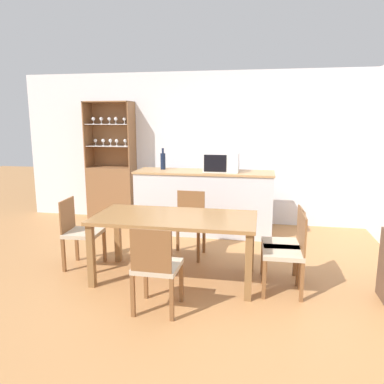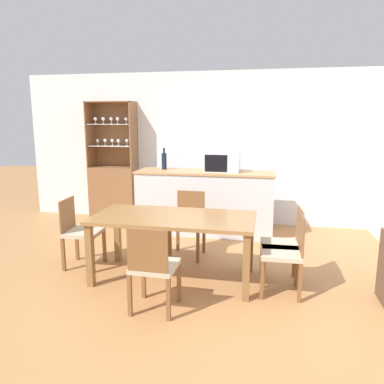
{
  "view_description": "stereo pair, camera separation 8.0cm",
  "coord_description": "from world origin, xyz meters",
  "px_view_note": "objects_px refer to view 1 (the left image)",
  "views": [
    {
      "loc": [
        0.84,
        -3.73,
        1.76
      ],
      "look_at": [
        -0.05,
        1.01,
        0.82
      ],
      "focal_mm": 35.0,
      "sensor_mm": 36.0,
      "label": 1
    },
    {
      "loc": [
        0.92,
        -3.72,
        1.76
      ],
      "look_at": [
        -0.05,
        1.01,
        0.82
      ],
      "focal_mm": 35.0,
      "sensor_mm": 36.0,
      "label": 2
    }
  ],
  "objects_px": {
    "dining_chair_head_near": "(156,267)",
    "microwave": "(222,162)",
    "dining_chair_head_far": "(188,223)",
    "dining_table": "(175,224)",
    "display_cabinet": "(112,185)",
    "dining_chair_side_left_far": "(80,232)",
    "wine_bottle": "(163,161)",
    "dining_chair_side_right_near": "(287,252)",
    "dining_chair_side_right_far": "(285,244)"
  },
  "relations": [
    {
      "from": "dining_chair_head_far",
      "to": "dining_chair_side_right_far",
      "type": "xyz_separation_m",
      "value": [
        1.2,
        -0.61,
        0.0
      ]
    },
    {
      "from": "dining_chair_head_far",
      "to": "microwave",
      "type": "xyz_separation_m",
      "value": [
        0.31,
        1.05,
        0.69
      ]
    },
    {
      "from": "dining_table",
      "to": "wine_bottle",
      "type": "xyz_separation_m",
      "value": [
        -0.63,
        1.87,
        0.48
      ]
    },
    {
      "from": "dining_chair_head_near",
      "to": "wine_bottle",
      "type": "xyz_separation_m",
      "value": [
        -0.63,
        2.62,
        0.69
      ]
    },
    {
      "from": "dining_chair_head_far",
      "to": "wine_bottle",
      "type": "relative_size",
      "value": 2.48
    },
    {
      "from": "display_cabinet",
      "to": "dining_chair_side_right_near",
      "type": "relative_size",
      "value": 2.47
    },
    {
      "from": "dining_table",
      "to": "dining_chair_side_right_near",
      "type": "relative_size",
      "value": 2.12
    },
    {
      "from": "dining_chair_side_right_near",
      "to": "dining_chair_side_right_far",
      "type": "relative_size",
      "value": 1.0
    },
    {
      "from": "microwave",
      "to": "dining_chair_side_right_near",
      "type": "bearing_deg",
      "value": -65.25
    },
    {
      "from": "dining_table",
      "to": "dining_chair_side_right_far",
      "type": "xyz_separation_m",
      "value": [
        1.2,
        0.13,
        -0.2
      ]
    },
    {
      "from": "microwave",
      "to": "wine_bottle",
      "type": "distance_m",
      "value": 0.94
    },
    {
      "from": "dining_chair_head_near",
      "to": "wine_bottle",
      "type": "distance_m",
      "value": 2.78
    },
    {
      "from": "dining_chair_side_left_far",
      "to": "dining_chair_side_right_near",
      "type": "bearing_deg",
      "value": 80.41
    },
    {
      "from": "wine_bottle",
      "to": "dining_chair_side_left_far",
      "type": "bearing_deg",
      "value": -108.03
    },
    {
      "from": "dining_table",
      "to": "dining_chair_head_near",
      "type": "xyz_separation_m",
      "value": [
        -0.0,
        -0.75,
        -0.2
      ]
    },
    {
      "from": "dining_chair_head_near",
      "to": "microwave",
      "type": "height_order",
      "value": "microwave"
    },
    {
      "from": "dining_chair_side_left_far",
      "to": "dining_chair_head_near",
      "type": "xyz_separation_m",
      "value": [
        1.2,
        -0.87,
        0.0
      ]
    },
    {
      "from": "microwave",
      "to": "wine_bottle",
      "type": "height_order",
      "value": "wine_bottle"
    },
    {
      "from": "dining_chair_head_near",
      "to": "dining_chair_head_far",
      "type": "height_order",
      "value": "same"
    },
    {
      "from": "dining_chair_side_right_near",
      "to": "dining_chair_side_left_far",
      "type": "height_order",
      "value": "same"
    },
    {
      "from": "dining_table",
      "to": "dining_chair_head_far",
      "type": "height_order",
      "value": "dining_chair_head_far"
    },
    {
      "from": "dining_chair_side_left_far",
      "to": "wine_bottle",
      "type": "relative_size",
      "value": 2.48
    },
    {
      "from": "wine_bottle",
      "to": "microwave",
      "type": "bearing_deg",
      "value": -4.19
    },
    {
      "from": "dining_chair_side_right_near",
      "to": "dining_chair_side_right_far",
      "type": "bearing_deg",
      "value": -1.02
    },
    {
      "from": "dining_chair_side_left_far",
      "to": "dining_chair_side_right_far",
      "type": "height_order",
      "value": "same"
    },
    {
      "from": "dining_chair_head_far",
      "to": "microwave",
      "type": "bearing_deg",
      "value": -104.07
    },
    {
      "from": "microwave",
      "to": "dining_chair_head_far",
      "type": "bearing_deg",
      "value": -106.26
    },
    {
      "from": "dining_chair_head_near",
      "to": "wine_bottle",
      "type": "bearing_deg",
      "value": 104.64
    },
    {
      "from": "display_cabinet",
      "to": "dining_chair_head_far",
      "type": "distance_m",
      "value": 2.3
    },
    {
      "from": "display_cabinet",
      "to": "wine_bottle",
      "type": "bearing_deg",
      "value": -22.0
    },
    {
      "from": "dining_chair_head_near",
      "to": "dining_chair_head_far",
      "type": "distance_m",
      "value": 1.49
    },
    {
      "from": "microwave",
      "to": "dining_chair_head_near",
      "type": "bearing_deg",
      "value": -96.93
    },
    {
      "from": "display_cabinet",
      "to": "dining_chair_side_left_far",
      "type": "bearing_deg",
      "value": -77.32
    },
    {
      "from": "dining_table",
      "to": "dining_chair_side_right_near",
      "type": "xyz_separation_m",
      "value": [
        1.2,
        -0.13,
        -0.2
      ]
    },
    {
      "from": "dining_chair_head_far",
      "to": "dining_chair_side_right_far",
      "type": "relative_size",
      "value": 1.0
    },
    {
      "from": "dining_chair_side_left_far",
      "to": "microwave",
      "type": "distance_m",
      "value": 2.36
    },
    {
      "from": "dining_chair_side_left_far",
      "to": "dining_chair_head_far",
      "type": "xyz_separation_m",
      "value": [
        1.2,
        0.62,
        0.0
      ]
    },
    {
      "from": "dining_chair_head_far",
      "to": "dining_table",
      "type": "bearing_deg",
      "value": 92.07
    },
    {
      "from": "dining_table",
      "to": "microwave",
      "type": "relative_size",
      "value": 3.4
    },
    {
      "from": "dining_chair_side_right_near",
      "to": "dining_chair_head_near",
      "type": "xyz_separation_m",
      "value": [
        -1.2,
        -0.62,
        0.0
      ]
    },
    {
      "from": "dining_chair_side_right_far",
      "to": "microwave",
      "type": "xyz_separation_m",
      "value": [
        -0.89,
        1.67,
        0.69
      ]
    },
    {
      "from": "dining_table",
      "to": "dining_chair_side_left_far",
      "type": "height_order",
      "value": "dining_chair_side_left_far"
    },
    {
      "from": "dining_chair_side_right_near",
      "to": "dining_chair_head_far",
      "type": "distance_m",
      "value": 1.48
    },
    {
      "from": "dining_chair_head_far",
      "to": "dining_chair_side_right_far",
      "type": "bearing_deg",
      "value": 155.03
    },
    {
      "from": "dining_table",
      "to": "dining_chair_head_far",
      "type": "distance_m",
      "value": 0.77
    },
    {
      "from": "dining_chair_head_far",
      "to": "display_cabinet",
      "type": "bearing_deg",
      "value": -40.33
    },
    {
      "from": "display_cabinet",
      "to": "dining_chair_side_left_far",
      "type": "distance_m",
      "value": 2.23
    },
    {
      "from": "dining_table",
      "to": "microwave",
      "type": "distance_m",
      "value": 1.89
    },
    {
      "from": "display_cabinet",
      "to": "dining_chair_head_far",
      "type": "height_order",
      "value": "display_cabinet"
    },
    {
      "from": "dining_chair_head_near",
      "to": "dining_table",
      "type": "bearing_deg",
      "value": 91.03
    }
  ]
}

